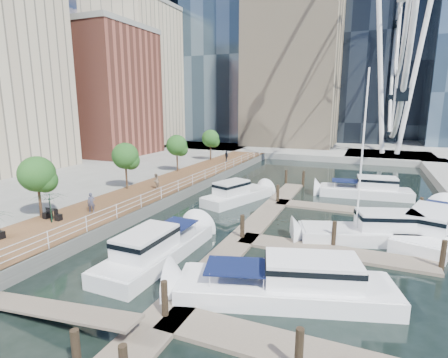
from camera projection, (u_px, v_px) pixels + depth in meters
ground at (137, 284)px, 18.25m from camera, size 520.00×520.00×0.00m
boardwalk at (153, 193)px, 35.08m from camera, size 6.00×60.00×1.00m
seawall at (179, 196)px, 33.95m from camera, size 0.25×60.00×1.00m
land_far at (333, 133)px, 110.25m from camera, size 200.00×114.00×1.00m
pier at (389, 157)px, 59.84m from camera, size 14.00×12.00×1.00m
railing at (178, 186)px, 33.77m from camera, size 0.10×60.00×1.05m
floating_docks at (319, 233)px, 24.16m from camera, size 16.00×34.00×2.60m
midrise_condos at (56, 76)px, 52.31m from camera, size 19.00×67.00×28.00m
street_trees at (125, 156)px, 34.29m from camera, size 2.60×42.60×4.60m
yacht_foreground at (284, 298)px, 16.93m from camera, size 11.78×6.15×2.15m
pedestrian_near at (91, 203)px, 27.05m from camera, size 0.68×0.65×1.56m
pedestrian_mid at (156, 181)px, 34.70m from camera, size 0.66×0.81×1.56m
pedestrian_far at (227, 156)px, 51.44m from camera, size 1.02×0.98×1.71m
moored_yachts at (342, 238)px, 24.59m from camera, size 22.08×36.65×11.50m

